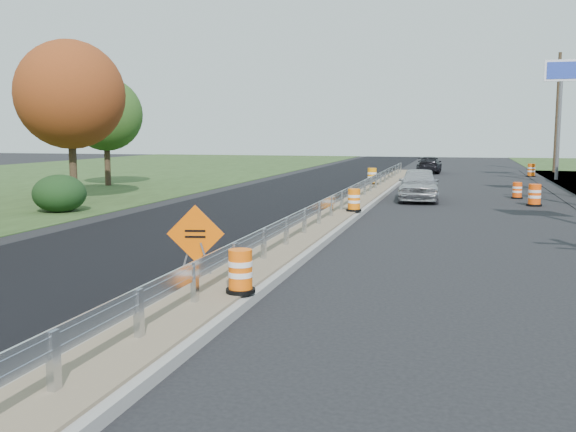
% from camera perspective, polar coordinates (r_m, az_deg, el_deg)
% --- Properties ---
extents(ground, '(140.00, 140.00, 0.00)m').
position_cam_1_polar(ground, '(16.95, -0.15, -3.29)').
color(ground, black).
rests_on(ground, ground).
extents(milled_overlay, '(7.20, 120.00, 0.01)m').
position_cam_1_polar(milled_overlay, '(27.69, -3.44, 0.88)').
color(milled_overlay, black).
rests_on(milled_overlay, ground).
extents(median, '(1.60, 55.00, 0.23)m').
position_cam_1_polar(median, '(24.65, 4.79, 0.31)').
color(median, gray).
rests_on(median, ground).
extents(guardrail, '(0.10, 46.15, 0.72)m').
position_cam_1_polar(guardrail, '(25.56, 5.21, 1.95)').
color(guardrail, silver).
rests_on(guardrail, median).
extents(pylon_sign_north, '(2.20, 0.30, 7.90)m').
position_cam_1_polar(pylon_sign_north, '(46.58, 23.13, 10.92)').
color(pylon_sign_north, slate).
rests_on(pylon_sign_north, ground).
extents(utility_pole_north, '(1.90, 0.26, 9.40)m').
position_cam_1_polar(utility_pole_north, '(55.54, 22.82, 8.68)').
color(utility_pole_north, '#473523').
rests_on(utility_pole_north, ground).
extents(hedge_north, '(2.09, 2.09, 1.52)m').
position_cam_1_polar(hedge_north, '(27.02, -19.65, 1.91)').
color(hedge_north, black).
rests_on(hedge_north, ground).
extents(tree_near_red, '(4.95, 4.95, 7.35)m').
position_cam_1_polar(tree_near_red, '(31.39, -18.81, 10.16)').
color(tree_near_red, '#473523').
rests_on(tree_near_red, ground).
extents(tree_near_back, '(4.29, 4.29, 6.37)m').
position_cam_1_polar(tree_near_back, '(39.72, -15.90, 8.67)').
color(tree_near_back, '#473523').
rests_on(tree_near_back, ground).
extents(caution_sign, '(1.18, 0.50, 1.66)m').
position_cam_1_polar(caution_sign, '(13.58, -8.17, -4.23)').
color(caution_sign, white).
rests_on(caution_sign, ground).
extents(barrel_median_near, '(0.55, 0.55, 0.80)m').
position_cam_1_polar(barrel_median_near, '(11.82, -4.25, -4.98)').
color(barrel_median_near, black).
rests_on(barrel_median_near, median).
extents(barrel_median_mid, '(0.57, 0.57, 0.84)m').
position_cam_1_polar(barrel_median_mid, '(24.11, 5.89, 1.38)').
color(barrel_median_mid, black).
rests_on(barrel_median_mid, median).
extents(barrel_median_far, '(0.63, 0.63, 0.92)m').
position_cam_1_polar(barrel_median_far, '(36.94, 7.48, 3.51)').
color(barrel_median_far, black).
rests_on(barrel_median_far, median).
extents(barrel_shoulder_near, '(0.65, 0.65, 0.95)m').
position_cam_1_polar(barrel_shoulder_near, '(29.67, 21.07, 1.71)').
color(barrel_shoulder_near, black).
rests_on(barrel_shoulder_near, ground).
extents(barrel_shoulder_mid, '(0.54, 0.54, 0.79)m').
position_cam_1_polar(barrel_shoulder_mid, '(32.76, 19.70, 2.13)').
color(barrel_shoulder_mid, black).
rests_on(barrel_shoulder_mid, ground).
extents(barrel_shoulder_far, '(0.65, 0.65, 0.95)m').
position_cam_1_polar(barrel_shoulder_far, '(49.35, 20.81, 3.80)').
color(barrel_shoulder_far, black).
rests_on(barrel_shoulder_far, ground).
extents(car_silver, '(2.06, 4.61, 1.54)m').
position_cam_1_polar(car_silver, '(30.57, 11.55, 2.80)').
color(car_silver, '#B9B8BD').
rests_on(car_silver, ground).
extents(car_dark_far, '(1.81, 4.45, 1.29)m').
position_cam_1_polar(car_dark_far, '(51.87, 12.45, 4.47)').
color(car_dark_far, black).
rests_on(car_dark_far, ground).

